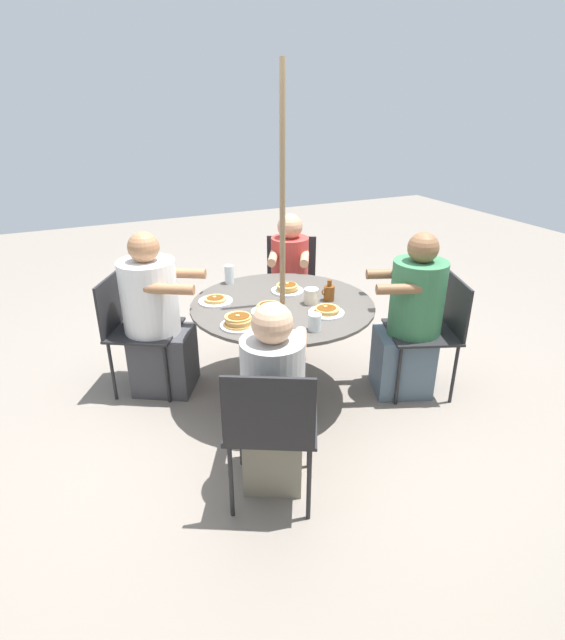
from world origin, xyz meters
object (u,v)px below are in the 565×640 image
(pancake_plate_a, at_px, (326,311))
(drinking_glass_a, at_px, (315,322))
(diner_west, at_px, (156,322))
(syrup_bottle, at_px, (329,292))
(pancake_plate_b, at_px, (287,288))
(pancake_plate_e, at_px, (215,300))
(diner_east, at_px, (410,323))
(drinking_glass_b, at_px, (229,274))
(patio_table, at_px, (282,320))
(diner_south, at_px, (289,284))
(diner_north, at_px, (273,404))
(patio_chair_north, at_px, (271,423))
(patio_chair_east, at_px, (434,326))
(patio_chair_west, at_px, (133,324))
(pancake_plate_c, at_px, (269,309))
(patio_chair_south, at_px, (290,278))
(pancake_plate_d, at_px, (239,322))
(coffee_cup, at_px, (311,296))

(pancake_plate_a, bearing_deg, drinking_glass_a, 46.03)
(diner_west, distance_m, syrup_bottle, 1.24)
(pancake_plate_b, height_order, pancake_plate_e, pancake_plate_b)
(diner_east, bearing_deg, drinking_glass_b, 71.70)
(patio_table, relative_size, diner_west, 1.05)
(diner_west, height_order, pancake_plate_a, diner_west)
(syrup_bottle, bearing_deg, diner_east, 155.35)
(patio_table, relative_size, diner_south, 1.12)
(diner_north, relative_size, pancake_plate_e, 4.72)
(patio_chair_north, relative_size, patio_chair_east, 1.00)
(patio_chair_west, relative_size, diner_west, 0.72)
(syrup_bottle, bearing_deg, diner_west, -25.98)
(diner_east, bearing_deg, pancake_plate_c, 98.86)
(pancake_plate_c, bearing_deg, patio_table, -143.13)
(patio_chair_north, bearing_deg, pancake_plate_c, 94.98)
(patio_chair_east, distance_m, pancake_plate_a, 0.86)
(diner_north, height_order, patio_chair_west, diner_north)
(patio_chair_south, distance_m, pancake_plate_e, 1.20)
(patio_chair_east, relative_size, drinking_glass_b, 6.24)
(pancake_plate_d, relative_size, syrup_bottle, 1.58)
(diner_north, height_order, diner_south, diner_south)
(coffee_cup, bearing_deg, pancake_plate_b, -79.26)
(patio_chair_north, distance_m, pancake_plate_b, 1.32)
(pancake_plate_e, bearing_deg, diner_south, -145.10)
(patio_chair_south, bearing_deg, coffee_cup, 100.33)
(pancake_plate_e, height_order, coffee_cup, coffee_cup)
(syrup_bottle, bearing_deg, drinking_glass_a, 51.10)
(patio_chair_north, xyz_separation_m, drinking_glass_a, (-0.51, -0.49, 0.25))
(diner_west, bearing_deg, diner_east, 94.49)
(diner_north, relative_size, patio_chair_south, 1.28)
(patio_chair_north, distance_m, pancake_plate_a, 0.99)
(pancake_plate_b, xyz_separation_m, drinking_glass_b, (0.32, -0.34, 0.05))
(patio_chair_north, height_order, drinking_glass_a, patio_chair_north)
(patio_chair_south, relative_size, pancake_plate_d, 3.68)
(diner_west, distance_m, pancake_plate_d, 0.81)
(pancake_plate_d, height_order, syrup_bottle, syrup_bottle)
(diner_east, distance_m, pancake_plate_d, 1.26)
(patio_chair_south, distance_m, coffee_cup, 1.12)
(patio_table, relative_size, patio_chair_south, 1.46)
(patio_chair_north, bearing_deg, pancake_plate_e, 113.14)
(patio_chair_north, height_order, pancake_plate_e, patio_chair_north)
(pancake_plate_e, height_order, syrup_bottle, syrup_bottle)
(diner_east, relative_size, coffee_cup, 11.23)
(diner_north, xyz_separation_m, patio_chair_east, (-1.43, -0.41, 0.01))
(coffee_cup, relative_size, drinking_glass_a, 1.02)
(diner_east, distance_m, pancake_plate_b, 0.91)
(patio_chair_west, distance_m, pancake_plate_c, 1.05)
(diner_west, height_order, pancake_plate_c, diner_west)
(patio_chair_east, height_order, drinking_glass_a, patio_chair_east)
(patio_chair_west, xyz_separation_m, syrup_bottle, (-1.25, 0.62, 0.26))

